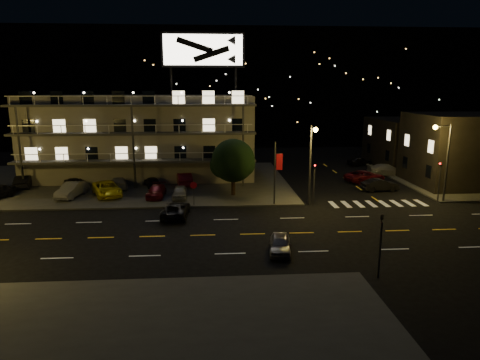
{
  "coord_description": "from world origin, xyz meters",
  "views": [
    {
      "loc": [
        -1.3,
        -32.53,
        11.61
      ],
      "look_at": [
        1.54,
        8.0,
        2.72
      ],
      "focal_mm": 32.0,
      "sensor_mm": 36.0,
      "label": 1
    }
  ],
  "objects": [
    {
      "name": "side_car_2",
      "position": [
        22.24,
        22.01,
        0.75
      ],
      "size": [
        5.25,
        2.34,
        1.5
      ],
      "primitive_type": "imported",
      "rotation": [
        0.0,
        0.0,
        1.52
      ],
      "color": "gray",
      "rests_on": "ground"
    },
    {
      "name": "lot_car_2",
      "position": [
        -12.43,
        12.96,
        0.9
      ],
      "size": [
        4.43,
        5.94,
        1.5
      ],
      "primitive_type": "imported",
      "rotation": [
        0.0,
        0.0,
        0.41
      ],
      "color": "yellow",
      "rests_on": "curb_nw"
    },
    {
      "name": "lot_car_9",
      "position": [
        -4.46,
        17.27,
        0.91
      ],
      "size": [
        2.35,
        4.82,
        1.52
      ],
      "primitive_type": "imported",
      "rotation": [
        0.0,
        0.0,
        3.31
      ],
      "color": "#570C12",
      "rests_on": "curb_nw"
    },
    {
      "name": "lot_car_5",
      "position": [
        -22.97,
        17.5,
        0.87
      ],
      "size": [
        2.41,
        4.6,
        1.44
      ],
      "primitive_type": "imported",
      "rotation": [
        0.0,
        0.0,
        3.35
      ],
      "color": "black",
      "rests_on": "curb_nw"
    },
    {
      "name": "hill_backdrop",
      "position": [
        -5.94,
        68.78,
        11.55
      ],
      "size": [
        120.0,
        25.0,
        24.0
      ],
      "color": "black",
      "rests_on": "ground"
    },
    {
      "name": "road_car_east",
      "position": [
        3.57,
        -3.98,
        0.63
      ],
      "size": [
        2.04,
        3.87,
        1.26
      ],
      "primitive_type": "imported",
      "rotation": [
        0.0,
        0.0,
        -0.16
      ],
      "color": "gray",
      "rests_on": "ground"
    },
    {
      "name": "streetlight_nc",
      "position": [
        8.5,
        7.94,
        4.96
      ],
      "size": [
        0.44,
        1.92,
        8.0
      ],
      "color": "#2D2D30",
      "rests_on": "ground"
    },
    {
      "name": "curb_ne",
      "position": [
        30.0,
        20.0,
        0.07
      ],
      "size": [
        16.0,
        24.0,
        0.15
      ],
      "primitive_type": "cube",
      "color": "#3A3B38",
      "rests_on": "ground"
    },
    {
      "name": "side_bldg_front",
      "position": [
        29.99,
        16.0,
        4.25
      ],
      "size": [
        14.06,
        10.0,
        8.5
      ],
      "color": "black",
      "rests_on": "ground"
    },
    {
      "name": "ground",
      "position": [
        0.0,
        0.0,
        0.0
      ],
      "size": [
        140.0,
        140.0,
        0.0
      ],
      "primitive_type": "plane",
      "color": "black",
      "rests_on": "ground"
    },
    {
      "name": "lot_car_6",
      "position": [
        -17.1,
        16.64,
        0.76
      ],
      "size": [
        3.26,
        4.81,
        1.22
      ],
      "primitive_type": "imported",
      "rotation": [
        0.0,
        0.0,
        3.45
      ],
      "color": "black",
      "rests_on": "curb_nw"
    },
    {
      "name": "lot_car_4",
      "position": [
        -4.58,
        11.48,
        0.77
      ],
      "size": [
        1.5,
        3.65,
        1.24
      ],
      "primitive_type": "imported",
      "rotation": [
        0.0,
        0.0,
        0.01
      ],
      "color": "gray",
      "rests_on": "curb_nw"
    },
    {
      "name": "side_car_1",
      "position": [
        17.87,
        18.29,
        0.72
      ],
      "size": [
        5.64,
        3.84,
        1.43
      ],
      "primitive_type": "imported",
      "rotation": [
        0.0,
        0.0,
        1.88
      ],
      "color": "#570C12",
      "rests_on": "ground"
    },
    {
      "name": "signal_ne",
      "position": [
        22.0,
        8.5,
        2.57
      ],
      "size": [
        0.27,
        0.2,
        4.6
      ],
      "color": "#2D2D30",
      "rests_on": "ground"
    },
    {
      "name": "side_bldg_back",
      "position": [
        29.99,
        28.0,
        3.5
      ],
      "size": [
        14.06,
        12.0,
        7.0
      ],
      "color": "black",
      "rests_on": "ground"
    },
    {
      "name": "road_car_west",
      "position": [
        -4.53,
        5.28,
        0.67
      ],
      "size": [
        2.6,
        4.98,
        1.34
      ],
      "primitive_type": "imported",
      "rotation": [
        0.0,
        0.0,
        3.06
      ],
      "color": "black",
      "rests_on": "ground"
    },
    {
      "name": "streetlight_ne",
      "position": [
        22.14,
        8.3,
        4.96
      ],
      "size": [
        1.92,
        0.44,
        8.0
      ],
      "color": "#2D2D30",
      "rests_on": "ground"
    },
    {
      "name": "side_car_0",
      "position": [
        17.88,
        13.53,
        0.7
      ],
      "size": [
        4.35,
        1.9,
        1.39
      ],
      "primitive_type": "imported",
      "rotation": [
        0.0,
        0.0,
        1.67
      ],
      "color": "black",
      "rests_on": "ground"
    },
    {
      "name": "stop_sign",
      "position": [
        -3.0,
        8.57,
        1.71
      ],
      "size": [
        0.91,
        0.11,
        2.61
      ],
      "color": "#2D2D30",
      "rests_on": "ground"
    },
    {
      "name": "tree",
      "position": [
        1.07,
        12.35,
        3.76
      ],
      "size": [
        4.83,
        4.65,
        6.08
      ],
      "color": "black",
      "rests_on": "curb_nw"
    },
    {
      "name": "signal_nw",
      "position": [
        9.0,
        8.5,
        2.57
      ],
      "size": [
        0.2,
        0.27,
        4.6
      ],
      "color": "#2D2D30",
      "rests_on": "ground"
    },
    {
      "name": "side_car_3",
      "position": [
        21.08,
        29.44,
        0.67
      ],
      "size": [
        4.25,
        2.91,
        1.34
      ],
      "primitive_type": "imported",
      "rotation": [
        0.0,
        0.0,
        1.94
      ],
      "color": "black",
      "rests_on": "ground"
    },
    {
      "name": "curb_nw",
      "position": [
        -14.0,
        20.0,
        0.07
      ],
      "size": [
        44.0,
        24.0,
        0.15
      ],
      "primitive_type": "cube",
      "color": "#3A3B38",
      "rests_on": "ground"
    },
    {
      "name": "lot_car_7",
      "position": [
        -11.88,
        16.21,
        0.8
      ],
      "size": [
        2.86,
        4.78,
        1.3
      ],
      "primitive_type": "imported",
      "rotation": [
        0.0,
        0.0,
        3.39
      ],
      "color": "gray",
      "rests_on": "curb_nw"
    },
    {
      "name": "banner_north",
      "position": [
        5.09,
        8.4,
        3.43
      ],
      "size": [
        0.83,
        0.16,
        6.4
      ],
      "color": "#2D2D30",
      "rests_on": "ground"
    },
    {
      "name": "lot_car_1",
      "position": [
        -16.04,
        12.63,
        0.91
      ],
      "size": [
        2.52,
        4.87,
        1.53
      ],
      "primitive_type": "imported",
      "rotation": [
        0.0,
        0.0,
        -0.2
      ],
      "color": "gray",
      "rests_on": "curb_nw"
    },
    {
      "name": "lot_car_8",
      "position": [
        -8.15,
        16.79,
        0.76
      ],
      "size": [
        2.58,
        3.86,
        1.22
      ],
      "primitive_type": "imported",
      "rotation": [
        0.0,
        0.0,
        3.49
      ],
      "color": "black",
      "rests_on": "curb_nw"
    },
    {
      "name": "signal_sw",
      "position": [
        9.0,
        -8.5,
        2.57
      ],
      "size": [
        0.2,
        0.27,
        4.6
      ],
      "color": "#2D2D30",
      "rests_on": "ground"
    },
    {
      "name": "motel",
      "position": [
        -9.94,
        23.88,
        5.34
      ],
      "size": [
        28.0,
        13.8,
        18.1
      ],
      "color": "gray",
      "rests_on": "ground"
    },
    {
      "name": "lot_car_3",
      "position": [
        -7.08,
        11.97,
        0.77
      ],
      "size": [
        1.9,
        4.33,
        1.24
      ],
      "primitive_type": "imported",
      "rotation": [
        0.0,
        0.0,
        -0.04
      ],
      "color": "#570C12",
      "rests_on": "curb_nw"
    }
  ]
}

